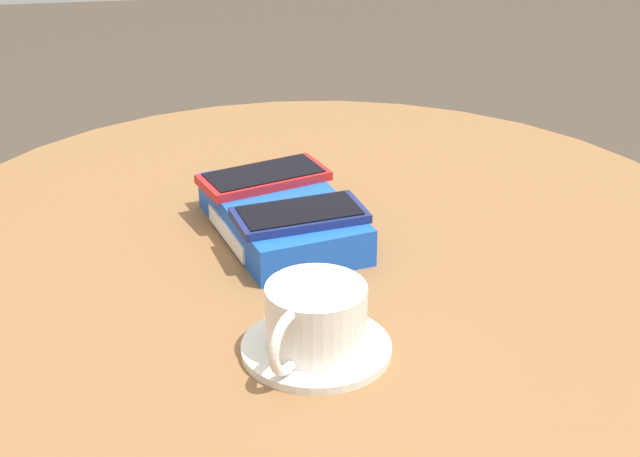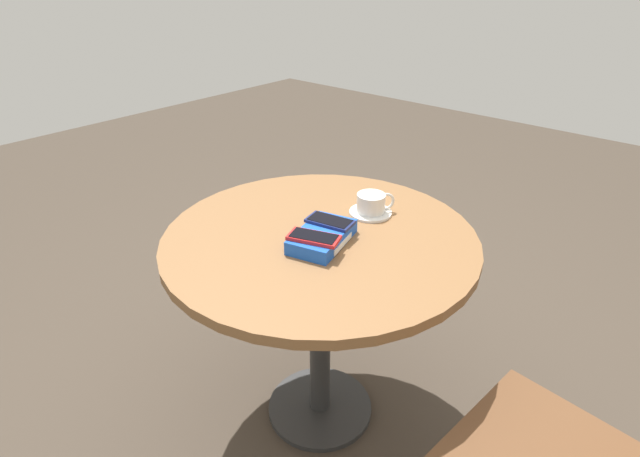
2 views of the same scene
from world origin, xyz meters
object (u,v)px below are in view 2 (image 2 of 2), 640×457
object	(u,v)px
phone_red	(314,237)
phone_navy	(330,221)
coffee_cup	(372,203)
phone_box	(322,237)
saucer	(370,212)
round_table	(320,267)

from	to	relation	value
phone_red	phone_navy	xyz separation A→B (m)	(0.10, 0.03, -0.00)
phone_navy	coffee_cup	bearing A→B (deg)	-3.08
coffee_cup	phone_navy	bearing A→B (deg)	176.92
phone_box	saucer	distance (m)	0.24
phone_navy	saucer	world-z (taller)	phone_navy
round_table	coffee_cup	xyz separation A→B (m)	(0.21, -0.03, 0.15)
coffee_cup	phone_red	bearing A→B (deg)	-176.56
phone_red	coffee_cup	bearing A→B (deg)	3.44
saucer	coffee_cup	size ratio (longest dim) A/B	1.22
phone_red	coffee_cup	world-z (taller)	coffee_cup
phone_box	round_table	bearing A→B (deg)	48.49
phone_red	saucer	world-z (taller)	phone_red
saucer	phone_box	bearing A→B (deg)	-178.90
round_table	phone_red	distance (m)	0.19
phone_navy	coffee_cup	distance (m)	0.19
round_table	phone_box	size ratio (longest dim) A/B	3.89
phone_box	phone_red	distance (m)	0.06
saucer	coffee_cup	world-z (taller)	coffee_cup
phone_navy	coffee_cup	size ratio (longest dim) A/B	1.32
coffee_cup	phone_box	bearing A→B (deg)	-179.31
phone_navy	phone_red	bearing A→B (deg)	-164.60
round_table	phone_red	bearing A→B (deg)	-148.89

